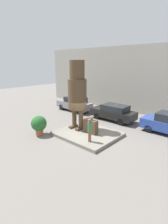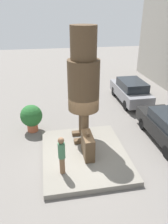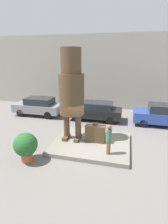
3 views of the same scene
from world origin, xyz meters
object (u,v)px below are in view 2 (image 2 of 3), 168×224
(parked_car_grey, at_px, (131,91))
(planter_pot, at_px, (31,117))
(statue_figure, at_px, (84,78))
(giant_suitcase, at_px, (88,145))
(tourist, at_px, (62,154))

(parked_car_grey, bearing_deg, planter_pot, 113.50)
(statue_figure, xyz_separation_m, planter_pot, (-1.64, -2.61, -2.52))
(statue_figure, height_order, parked_car_grey, statue_figure)
(statue_figure, relative_size, giant_suitcase, 4.42)
(statue_figure, height_order, tourist, statue_figure)
(giant_suitcase, distance_m, planter_pot, 4.00)
(tourist, distance_m, planter_pot, 4.25)
(statue_figure, xyz_separation_m, giant_suitcase, (1.45, -0.07, -2.64))
(tourist, relative_size, parked_car_grey, 0.38)
(giant_suitcase, bearing_deg, statue_figure, 177.12)
(statue_figure, height_order, planter_pot, statue_figure)
(giant_suitcase, xyz_separation_m, tourist, (0.94, -1.22, 0.38))
(tourist, bearing_deg, parked_car_grey, 141.59)
(tourist, distance_m, parked_car_grey, 8.96)
(statue_figure, distance_m, tourist, 3.54)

